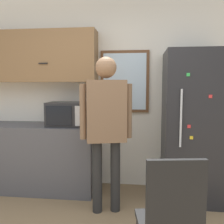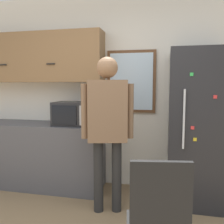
% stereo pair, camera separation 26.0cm
% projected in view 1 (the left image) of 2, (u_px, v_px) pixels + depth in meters
% --- Properties ---
extents(back_wall, '(6.00, 0.06, 2.70)m').
position_uv_depth(back_wall, '(106.00, 91.00, 3.56)').
color(back_wall, silver).
rests_on(back_wall, ground_plane).
extents(counter, '(2.09, 0.59, 0.90)m').
position_uv_depth(counter, '(21.00, 156.00, 3.47)').
color(counter, '#4C4C51').
rests_on(counter, ground_plane).
extents(upper_cabinets, '(2.09, 0.33, 0.69)m').
position_uv_depth(upper_cabinets, '(22.00, 57.00, 3.46)').
color(upper_cabinets, olive).
extents(microwave, '(0.47, 0.38, 0.31)m').
position_uv_depth(microwave, '(67.00, 114.00, 3.28)').
color(microwave, '#232326').
rests_on(microwave, counter).
extents(person, '(0.56, 0.32, 1.74)m').
position_uv_depth(person, '(106.00, 119.00, 2.75)').
color(person, black).
rests_on(person, ground_plane).
extents(refrigerator, '(0.70, 0.70, 1.85)m').
position_uv_depth(refrigerator, '(192.00, 127.00, 3.10)').
color(refrigerator, '#232326').
rests_on(refrigerator, ground_plane).
extents(chair, '(0.49, 0.49, 0.97)m').
position_uv_depth(chair, '(171.00, 218.00, 1.73)').
color(chair, black).
rests_on(chair, ground_plane).
extents(window, '(0.67, 0.05, 0.85)m').
position_uv_depth(window, '(125.00, 82.00, 3.47)').
color(window, brown).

